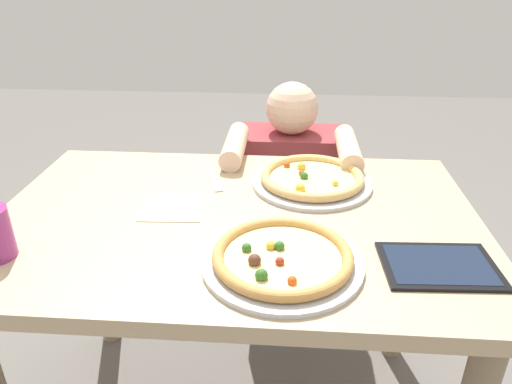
{
  "coord_description": "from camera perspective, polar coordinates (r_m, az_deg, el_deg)",
  "views": [
    {
      "loc": [
        0.13,
        -1.06,
        1.35
      ],
      "look_at": [
        0.05,
        0.08,
        0.78
      ],
      "focal_mm": 33.65,
      "sensor_mm": 36.0,
      "label": 1
    }
  ],
  "objects": [
    {
      "name": "fork",
      "position": [
        1.42,
        -5.1,
        1.63
      ],
      "size": [
        0.09,
        0.2,
        0.0
      ],
      "color": "silver",
      "rests_on": "dining_table"
    },
    {
      "name": "pizza_near",
      "position": [
        1.03,
        3.13,
        -7.86
      ],
      "size": [
        0.35,
        0.35,
        0.04
      ],
      "color": "#B7B7BC",
      "rests_on": "dining_table"
    },
    {
      "name": "tablet",
      "position": [
        1.1,
        20.93,
        -8.18
      ],
      "size": [
        0.25,
        0.18,
        0.01
      ],
      "color": "black",
      "rests_on": "dining_table"
    },
    {
      "name": "paper_napkin",
      "position": [
        1.27,
        -9.83,
        -1.9
      ],
      "size": [
        0.17,
        0.15,
        0.0
      ],
      "primitive_type": "cube",
      "rotation": [
        0.0,
        0.0,
        0.04
      ],
      "color": "white",
      "rests_on": "dining_table"
    },
    {
      "name": "pizza_far",
      "position": [
        1.39,
        6.65,
        1.56
      ],
      "size": [
        0.34,
        0.34,
        0.04
      ],
      "color": "#B7B7BC",
      "rests_on": "dining_table"
    },
    {
      "name": "dining_table",
      "position": [
        1.29,
        -2.31,
        -7.31
      ],
      "size": [
        1.23,
        0.81,
        0.75
      ],
      "color": "tan",
      "rests_on": "ground"
    },
    {
      "name": "diner_seated",
      "position": [
        1.92,
        3.87,
        -2.56
      ],
      "size": [
        0.44,
        0.53,
        0.94
      ],
      "color": "#333847",
      "rests_on": "ground"
    }
  ]
}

